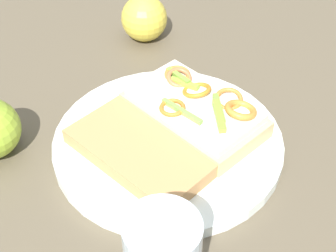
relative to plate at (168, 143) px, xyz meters
name	(u,v)px	position (x,y,z in m)	size (l,w,h in m)	color
ground_plane	(168,148)	(0.00, 0.00, -0.01)	(2.00, 2.00, 0.00)	brown
plate	(168,143)	(0.00, 0.00, 0.00)	(0.27, 0.27, 0.01)	white
sandwich	(195,110)	(0.04, -0.02, 0.03)	(0.16, 0.19, 0.05)	tan
bread_slice_side	(140,151)	(-0.04, 0.02, 0.02)	(0.17, 0.09, 0.02)	#B6824E
apple_3	(144,18)	(0.22, 0.11, 0.03)	(0.07, 0.07, 0.07)	gold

